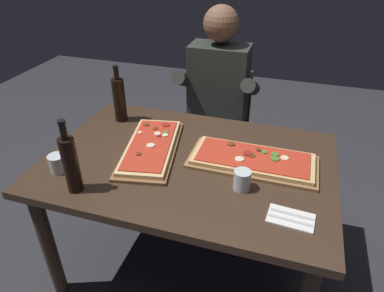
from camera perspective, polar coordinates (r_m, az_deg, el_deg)
ground_plane at (r=2.22m, az=-0.41°, el=-18.25°), size 6.40×6.40×0.00m
dining_table at (r=1.77m, az=-0.49°, el=-4.81°), size 1.40×0.96×0.74m
pizza_rectangular_front at (r=1.70m, az=9.92°, el=-2.30°), size 0.61×0.28×0.05m
pizza_rectangular_left at (r=1.79m, az=-6.77°, el=-0.17°), size 0.36×0.60×0.05m
wine_bottle_dark at (r=2.06m, az=-11.83°, el=7.57°), size 0.07×0.07×0.33m
oil_bottle_amber at (r=1.54m, az=-19.29°, el=-2.68°), size 0.07×0.07×0.34m
tumbler_near_camera at (r=1.52m, az=8.21°, el=-5.54°), size 0.08×0.08×0.09m
tumbler_far_side at (r=1.73m, az=-21.11°, el=-2.81°), size 0.08×0.08×0.09m
napkin_cutlery_set at (r=1.44m, az=15.88°, el=-11.31°), size 0.19×0.12×0.01m
diner_chair at (r=2.56m, az=4.47°, el=3.54°), size 0.44×0.44×0.87m
seated_diner at (r=2.35m, az=4.03°, el=7.70°), size 0.53×0.41×1.33m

